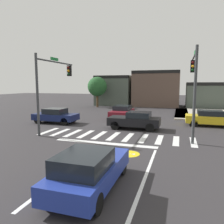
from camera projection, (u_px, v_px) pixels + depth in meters
ground_plane at (128, 125)px, 20.00m from camera, size 120.00×120.00×0.00m
crosswalk_near at (114, 136)px, 15.75m from camera, size 11.37×2.64×0.01m
lane_markings at (84, 183)px, 8.30m from camera, size 6.80×20.25×0.01m
bike_detector_marking at (129, 154)px, 11.74m from camera, size 1.20×1.20×0.01m
curb_corner_northeast at (213, 115)px, 26.37m from camera, size 10.00×10.60×0.15m
storefront_row at (162, 91)px, 37.16m from camera, size 23.35×6.71×5.99m
traffic_signal_southwest at (53, 79)px, 17.26m from camera, size 0.32×5.38×5.95m
traffic_signal_southeast at (194, 77)px, 14.97m from camera, size 0.32×5.40×6.12m
car_yellow at (211, 118)px, 19.45m from camera, size 4.50×1.79×1.42m
car_maroon at (122, 112)px, 23.40m from camera, size 1.88×4.17×1.46m
car_blue at (89, 170)px, 7.66m from camera, size 1.79×4.34×1.50m
car_navy at (56, 116)px, 21.02m from camera, size 4.25×1.93×1.43m
car_black at (135, 120)px, 18.25m from camera, size 4.30×1.90×1.47m
roadside_tree at (97, 87)px, 35.35m from camera, size 3.17×3.17×4.98m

